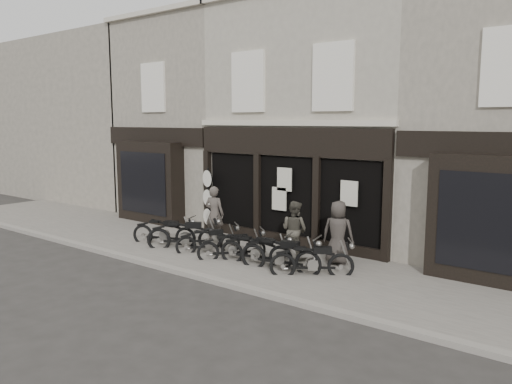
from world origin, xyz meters
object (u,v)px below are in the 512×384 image
Objects in this scene: motorcycle_1 at (185,237)px; man_right at (338,232)px; motorcycle_0 at (165,234)px; motorcycle_3 at (233,249)px; motorcycle_4 at (257,253)px; advert_sign_post at (208,203)px; man_left at (214,214)px; motorcycle_5 at (281,258)px; man_centre at (294,230)px; motorcycle_2 at (209,243)px; motorcycle_6 at (313,264)px.

man_right is (4.71, 1.32, 0.57)m from motorcycle_1.
motorcycle_0 reaches higher than motorcycle_3.
advert_sign_post is (-3.75, 2.04, 0.78)m from motorcycle_4.
motorcycle_3 is at bearing -18.99° from advert_sign_post.
man_left reaches higher than motorcycle_0.
man_right is 0.73× the size of advert_sign_post.
motorcycle_5 is at bearing 147.43° from man_left.
motorcycle_0 is 0.89m from motorcycle_1.
motorcycle_4 is at bearing -39.39° from motorcycle_1.
man_right is at bearing -162.82° from man_centre.
motorcycle_5 reaches higher than motorcycle_0.
man_left is 1.03× the size of man_right.
advert_sign_post reaches higher than motorcycle_1.
motorcycle_2 is 0.72× the size of motorcycle_5.
advert_sign_post is (-5.59, 0.70, 0.18)m from man_right.
man_centre is (1.47, 1.05, 0.58)m from motorcycle_3.
motorcycle_6 is (2.71, 0.04, 0.03)m from motorcycle_3.
man_left is (1.08, 1.23, 0.62)m from motorcycle_0.
man_left is (-0.73, 1.06, 0.67)m from motorcycle_2.
man_right is (2.73, 1.34, 0.63)m from motorcycle_3.
motorcycle_4 is 1.20× the size of man_right.
motorcycle_1 is 3.76m from motorcycle_5.
advert_sign_post reaches higher than motorcycle_0.
motorcycle_3 is 0.69× the size of advert_sign_post.
man_left is at bearing 97.46° from motorcycle_3.
motorcycle_6 is at bearing 74.63° from man_right.
motorcycle_4 is at bearing -54.78° from motorcycle_2.
motorcycle_3 is 0.99× the size of man_centre.
motorcycle_6 is 1.03× the size of man_left.
motorcycle_4 is 1.16× the size of man_left.
motorcycle_3 is at bearing -57.76° from motorcycle_2.
motorcycle_6 is at bearing 152.66° from man_left.
motorcycle_0 reaches higher than motorcycle_2.
motorcycle_5 is 1.37× the size of man_centre.
man_right is (0.95, 1.43, 0.57)m from motorcycle_5.
man_centre is (0.58, 1.05, 0.55)m from motorcycle_4.
motorcycle_6 is (1.82, 0.04, 0.00)m from motorcycle_4.
motorcycle_3 reaches higher than motorcycle_2.
motorcycle_6 is 0.78× the size of advert_sign_post.
man_right is at bearing 21.50° from motorcycle_4.
motorcycle_1 is at bearing 130.55° from motorcycle_3.
advert_sign_post reaches higher than motorcycle_5.
motorcycle_2 is 1.00× the size of motorcycle_3.
motorcycle_2 is at bearing -15.69° from motorcycle_0.
motorcycle_1 is (0.89, 0.06, 0.02)m from motorcycle_0.
motorcycle_0 is 3.76m from motorcycle_4.
motorcycle_0 reaches higher than motorcycle_6.
man_left is (-2.67, 1.19, 0.63)m from motorcycle_4.
advert_sign_post is (-2.87, 2.04, 0.81)m from motorcycle_3.
motorcycle_4 is 1.13× the size of motorcycle_6.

